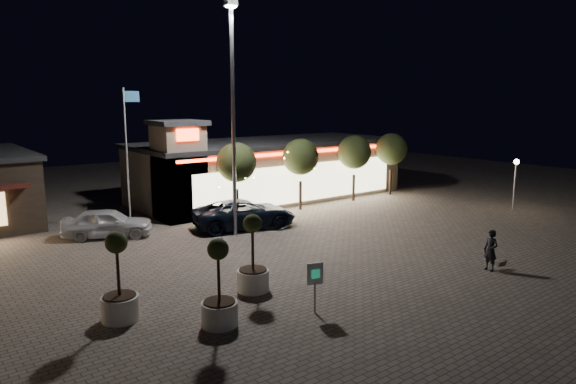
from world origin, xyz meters
TOP-DOWN VIEW (x-y plane):
  - ground at (0.00, 0.00)m, footprint 90.00×90.00m
  - retail_building at (9.51, 15.82)m, footprint 20.40×8.40m
  - floodlight_pole at (2.00, 8.00)m, footprint 0.60×0.40m
  - flagpole at (-1.90, 13.00)m, footprint 0.95×0.10m
  - lamp_post_east at (20.00, 2.00)m, footprint 0.36×0.36m
  - string_tree_a at (4.00, 11.00)m, footprint 2.42×2.42m
  - string_tree_b at (9.00, 11.00)m, footprint 2.42×2.42m
  - string_tree_c at (14.00, 11.00)m, footprint 2.42×2.42m
  - string_tree_d at (18.00, 11.00)m, footprint 2.42×2.42m
  - pickup_truck at (3.29, 9.04)m, footprint 6.44×4.11m
  - white_sedan at (-3.71, 11.76)m, footprint 5.00×3.75m
  - pedestrian at (7.66, -3.83)m, footprint 0.51×0.71m
  - dog at (8.27, -4.05)m, footprint 0.52×0.25m
  - planter_left at (-6.89, 0.93)m, footprint 1.25×1.25m
  - planter_mid at (-4.45, -1.48)m, footprint 1.20×1.20m
  - planter_right at (-1.85, 0.45)m, footprint 1.24×1.24m
  - valet_sign at (-1.30, -2.60)m, footprint 0.58×0.23m

SIDE VIEW (x-z plane):
  - ground at x=0.00m, z-range 0.00..0.00m
  - dog at x=8.27m, z-range 0.13..0.41m
  - white_sedan at x=-3.71m, z-range 0.00..1.59m
  - pickup_truck at x=3.29m, z-range 0.00..1.66m
  - pedestrian at x=7.66m, z-range 0.00..1.81m
  - planter_mid at x=-4.45m, z-range -0.57..2.39m
  - planter_right at x=-1.85m, z-range -0.58..2.47m
  - planter_left at x=-6.89m, z-range -0.59..2.48m
  - valet_sign at x=-1.30m, z-range 0.36..2.17m
  - retail_building at x=9.51m, z-range -0.84..5.26m
  - lamp_post_east at x=20.00m, z-range 0.72..4.20m
  - string_tree_a at x=4.00m, z-range 1.17..5.95m
  - string_tree_b at x=9.00m, z-range 1.17..5.95m
  - string_tree_c at x=14.00m, z-range 1.17..5.95m
  - string_tree_d at x=18.00m, z-range 1.17..5.95m
  - flagpole at x=-1.90m, z-range 0.74..8.74m
  - floodlight_pole at x=2.00m, z-range 0.83..13.21m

